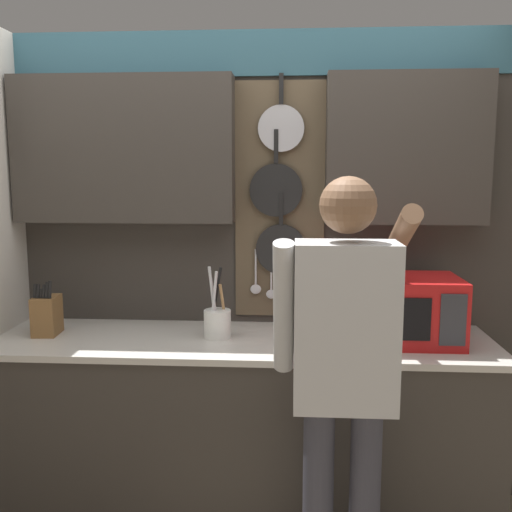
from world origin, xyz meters
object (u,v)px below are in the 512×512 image
at_px(microwave, 403,309).
at_px(person, 344,359).
at_px(knife_block, 47,315).
at_px(utensil_crock, 217,321).

bearing_deg(microwave, person, -120.88).
relative_size(microwave, person, 0.30).
relative_size(knife_block, utensil_crock, 0.79).
height_order(microwave, utensil_crock, utensil_crock).
xyz_separation_m(utensil_crock, person, (0.55, -0.53, 0.00)).
xyz_separation_m(knife_block, person, (1.38, -0.53, -0.01)).
relative_size(knife_block, person, 0.16).
height_order(microwave, knife_block, microwave).
height_order(knife_block, person, person).
bearing_deg(knife_block, utensil_crock, 0.11).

